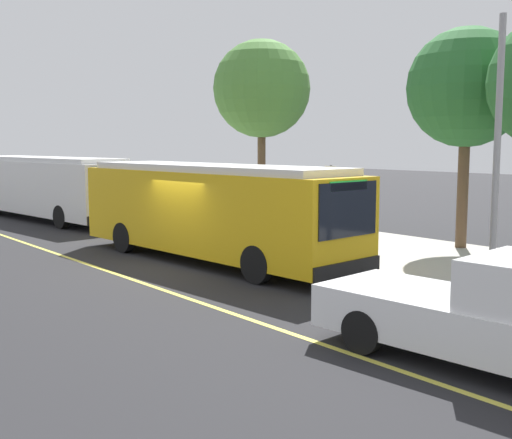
{
  "coord_description": "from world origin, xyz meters",
  "views": [
    {
      "loc": [
        15.56,
        -10.1,
        3.58
      ],
      "look_at": [
        1.91,
        1.11,
        1.46
      ],
      "focal_mm": 44.43,
      "sensor_mm": 36.0,
      "label": 1
    }
  ],
  "objects_px": {
    "pickup_truck": "(493,316)",
    "route_sign_post": "(330,199)",
    "transit_bus_main": "(212,209)",
    "pedestrian_commuter": "(299,218)",
    "transit_bus_second": "(45,185)",
    "waiting_bench": "(309,227)"
  },
  "relations": [
    {
      "from": "pickup_truck",
      "to": "route_sign_post",
      "type": "bearing_deg",
      "value": 150.73
    },
    {
      "from": "transit_bus_main",
      "to": "route_sign_post",
      "type": "distance_m",
      "value": 3.59
    },
    {
      "from": "pickup_truck",
      "to": "pedestrian_commuter",
      "type": "height_order",
      "value": "pickup_truck"
    },
    {
      "from": "route_sign_post",
      "to": "pickup_truck",
      "type": "bearing_deg",
      "value": -29.27
    },
    {
      "from": "transit_bus_second",
      "to": "route_sign_post",
      "type": "height_order",
      "value": "same"
    },
    {
      "from": "transit_bus_second",
      "to": "pickup_truck",
      "type": "relative_size",
      "value": 2.19
    },
    {
      "from": "transit_bus_main",
      "to": "transit_bus_second",
      "type": "height_order",
      "value": "same"
    },
    {
      "from": "waiting_bench",
      "to": "pedestrian_commuter",
      "type": "distance_m",
      "value": 1.47
    },
    {
      "from": "transit_bus_main",
      "to": "transit_bus_second",
      "type": "xyz_separation_m",
      "value": [
        -13.86,
        0.18,
        0.0
      ]
    },
    {
      "from": "pickup_truck",
      "to": "route_sign_post",
      "type": "relative_size",
      "value": 1.98
    },
    {
      "from": "waiting_bench",
      "to": "pedestrian_commuter",
      "type": "height_order",
      "value": "pedestrian_commuter"
    },
    {
      "from": "transit_bus_second",
      "to": "pedestrian_commuter",
      "type": "distance_m",
      "value": 14.58
    },
    {
      "from": "pickup_truck",
      "to": "route_sign_post",
      "type": "height_order",
      "value": "route_sign_post"
    },
    {
      "from": "transit_bus_second",
      "to": "route_sign_post",
      "type": "distance_m",
      "value": 16.65
    },
    {
      "from": "transit_bus_second",
      "to": "pickup_truck",
      "type": "xyz_separation_m",
      "value": [
        24.31,
        -2.15,
        -0.76
      ]
    },
    {
      "from": "waiting_bench",
      "to": "route_sign_post",
      "type": "xyz_separation_m",
      "value": [
        2.99,
        -2.05,
        1.32
      ]
    },
    {
      "from": "waiting_bench",
      "to": "route_sign_post",
      "type": "relative_size",
      "value": 0.57
    },
    {
      "from": "transit_bus_main",
      "to": "waiting_bench",
      "type": "bearing_deg",
      "value": 94.59
    },
    {
      "from": "pickup_truck",
      "to": "waiting_bench",
      "type": "xyz_separation_m",
      "value": [
        -10.81,
        6.43,
        -0.22
      ]
    },
    {
      "from": "waiting_bench",
      "to": "pedestrian_commuter",
      "type": "relative_size",
      "value": 0.95
    },
    {
      "from": "transit_bus_main",
      "to": "waiting_bench",
      "type": "xyz_separation_m",
      "value": [
        -0.36,
        4.46,
        -0.98
      ]
    },
    {
      "from": "transit_bus_main",
      "to": "route_sign_post",
      "type": "height_order",
      "value": "same"
    }
  ]
}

